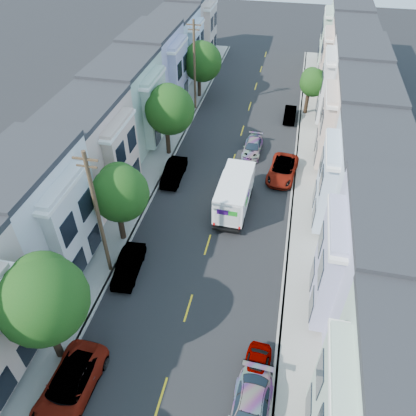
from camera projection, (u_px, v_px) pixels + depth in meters
The scene contains 25 objects.
ground at pixel (188, 308), 26.88m from camera, with size 160.00×160.00×0.00m, color black.
road_slab at pixel (228, 178), 38.03m from camera, with size 12.00×70.00×0.02m, color black.
curb_left at pixel (166, 169), 38.97m from camera, with size 0.30×70.00×0.15m, color gray.
curb_right at pixel (293, 185), 37.01m from camera, with size 0.30×70.00×0.15m, color gray.
sidewalk_left at pixel (153, 168), 39.18m from camera, with size 2.60×70.00×0.15m, color gray.
sidewalk_right at pixel (308, 187), 36.80m from camera, with size 2.60×70.00×0.15m, color gray.
centerline at pixel (228, 178), 38.04m from camera, with size 0.12×70.00×0.01m, color gold.
townhouse_row_left at pixel (117, 163), 39.85m from camera, with size 5.00×70.00×8.50m, color silver.
townhouse_row_right at pixel (351, 193), 36.23m from camera, with size 5.00×70.00×8.50m, color silver.
tree_b at pixel (42, 300), 20.71m from camera, with size 4.70×4.70×7.84m.
tree_c at pixel (119, 194), 28.87m from camera, with size 4.16×4.16×6.66m.
tree_d at pixel (169, 110), 37.95m from camera, with size 4.70×4.70×7.26m.
tree_e at pixel (201, 62), 48.36m from camera, with size 4.70×4.70×6.82m.
tree_far_r at pixel (313, 83), 45.27m from camera, with size 3.10×3.10×5.39m.
utility_pole_near at pixel (99, 217), 26.05m from camera, with size 1.60×0.26×10.00m.
utility_pole_far at pixel (195, 67), 45.39m from camera, with size 1.60×0.26×10.00m.
fedex_truck at pixel (234, 193), 33.53m from camera, with size 2.45×6.37×3.05m.
lead_sedan at pixel (253, 147), 40.94m from camera, with size 1.78×4.23×1.27m, color black.
parked_left_b at pixel (69, 387), 22.04m from camera, with size 2.51×5.44×1.51m, color black.
parked_left_c at pixel (129, 266), 28.80m from camera, with size 1.46×4.14×1.38m, color #8B8DA0.
parked_left_d at pixel (174, 172), 37.46m from camera, with size 1.57×4.45×1.48m, color #411507.
parked_right_a at pixel (250, 414), 20.99m from camera, with size 2.07×4.93×1.48m, color slate.
parked_right_b at pixel (255, 373), 22.79m from camera, with size 1.49×3.90×1.26m, color silver.
parked_right_c at pixel (282, 170), 37.73m from camera, with size 2.43×5.26×1.46m, color black.
parked_right_d at pixel (290, 115), 46.28m from camera, with size 1.31×3.72×1.24m, color black.
Camera 1 is at (4.72, -15.51, 22.48)m, focal length 35.00 mm.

